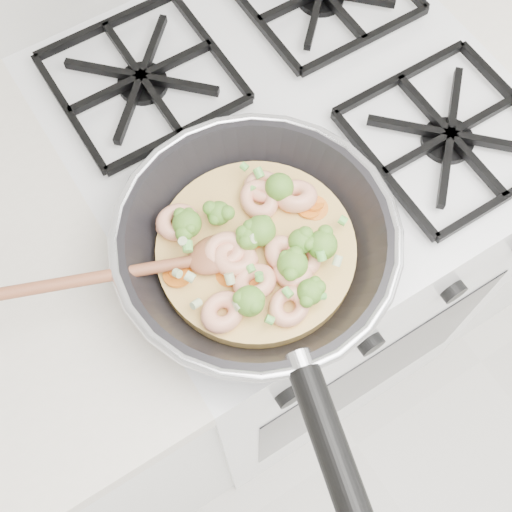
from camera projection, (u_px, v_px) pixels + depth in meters
stove at (281, 248)px, 1.31m from camera, size 0.60×0.60×0.92m
skillet at (257, 249)px, 0.76m from camera, size 0.50×0.50×0.10m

